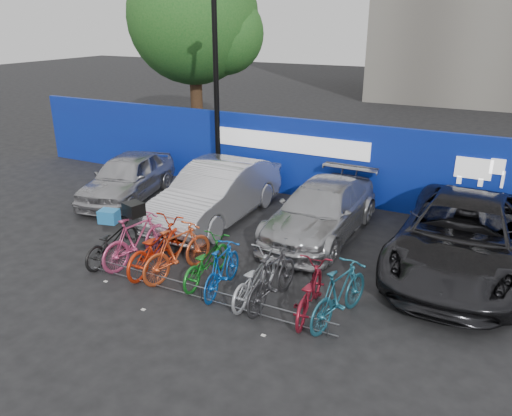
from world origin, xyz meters
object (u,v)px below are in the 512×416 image
Objects in this scene: bike_rack at (201,293)px; car_3 at (462,236)px; car_0 at (128,177)px; car_2 at (321,210)px; tree at (199,21)px; bike_2 at (157,246)px; bike_3 at (178,251)px; bike_1 at (137,240)px; car_1 at (217,192)px; bike_0 at (112,241)px; bike_5 at (222,269)px; bike_8 at (309,291)px; bike_4 at (206,261)px; bike_7 at (272,278)px; lamppost at (216,86)px; bike_9 at (340,294)px; bike_6 at (254,277)px.

car_3 reaches higher than bike_rack.
car_2 is at bearing -11.75° from car_0.
tree is at bearing 122.45° from bike_rack.
bike_3 reaches higher than bike_2.
car_3 is at bearing -137.45° from bike_3.
car_2 is at bearing -40.46° from tree.
car_1 is at bearing -84.83° from bike_1.
bike_5 is at bearing 176.28° from bike_0.
bike_8 is at bearing -169.26° from bike_3.
bike_1 is 1.16m from bike_3.
bike_1 reaches higher than bike_8.
bike_0 is at bearing 2.88° from bike_4.
tree reaches higher than bike_rack.
bike_7 is at bearing -51.51° from tree.
car_2 is 2.53× the size of bike_7.
lamppost reaches higher than car_3.
bike_8 is (2.04, 0.52, 0.31)m from bike_rack.
bike_9 is (2.43, 0.03, 0.06)m from bike_5.
bike_2 is at bearing -175.52° from bike_0.
bike_4 is 2.95m from bike_9.
car_3 is 4.65m from bike_6.
bike_3 is 1.05× the size of bike_7.
car_3 is 3.17× the size of bike_6.
tree reaches higher than bike_2.
bike_6 is at bearing 13.07° from bike_9.
bike_9 reaches higher than bike_rack.
bike_2 is 1.18× the size of bike_4.
bike_5 is (2.32, -0.20, -0.08)m from bike_1.
bike_9 reaches higher than bike_2.
bike_3 is at bearing -173.86° from bike_1.
car_1 reaches higher than car_2.
tree is at bearing -47.28° from bike_3.
bike_3 is at bearing 11.50° from bike_9.
bike_2 is (-2.57, -3.35, -0.13)m from car_2.
bike_1 is at bearing -2.80° from bike_6.
bike_3 reaches higher than bike_9.
tree is 1.39× the size of car_3.
lamppost is 6.18m from bike_2.
tree is 11.10m from car_2.
bike_1 is (-6.45, -2.97, -0.20)m from car_3.
bike_2 is 1.16× the size of bike_6.
bike_1 is 1.06× the size of bike_7.
car_3 is at bearing -158.88° from bike_0.
tree is at bearing -46.80° from bike_7.
bike_9 is (7.81, -3.46, -0.13)m from car_0.
tree is 13.51m from bike_6.
lamppost is at bearing -54.84° from bike_3.
tree is 3.79× the size of bike_2.
car_0 is at bearing -29.21° from bike_6.
bike_9 is at bearing -168.78° from bike_3.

